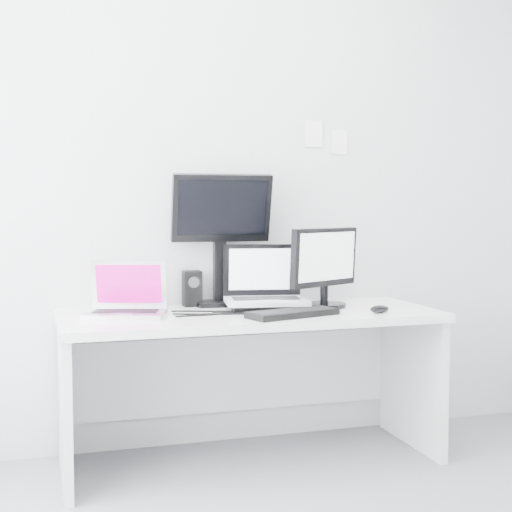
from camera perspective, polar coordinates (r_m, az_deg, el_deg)
name	(u,v)px	position (r m, az deg, el deg)	size (l,w,h in m)	color
back_wall	(232,184)	(3.82, -1.90, 5.60)	(3.60, 3.60, 0.00)	silver
desk	(251,387)	(3.60, -0.40, -10.13)	(1.80, 0.70, 0.73)	white
macbook	(125,288)	(3.42, -10.12, -2.44)	(0.35, 0.27, 0.27)	silver
speaker	(192,288)	(3.74, -4.98, -2.52)	(0.09, 0.09, 0.18)	black
dell_laptop	(266,277)	(3.57, 0.79, -1.61)	(0.39, 0.31, 0.33)	silver
rear_monitor	(221,238)	(3.73, -2.74, 1.39)	(0.50, 0.18, 0.69)	black
samsung_monitor	(326,266)	(3.68, 5.43, -0.80)	(0.45, 0.21, 0.41)	black
keyboard	(293,313)	(3.39, 2.86, -4.46)	(0.44, 0.16, 0.03)	black
mouse	(379,309)	(3.55, 9.55, -4.07)	(0.11, 0.07, 0.04)	black
wall_note_0	(313,134)	(3.98, 4.48, 9.43)	(0.10, 0.00, 0.14)	white
wall_note_1	(339,142)	(4.03, 6.49, 8.78)	(0.09, 0.00, 0.13)	white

